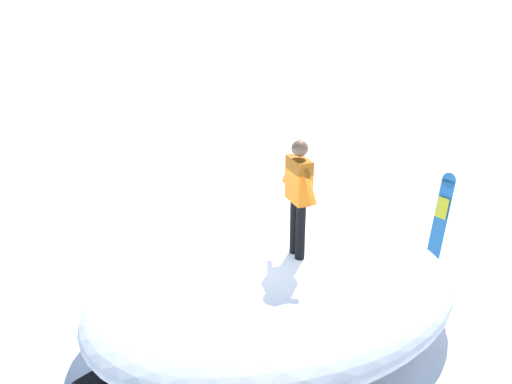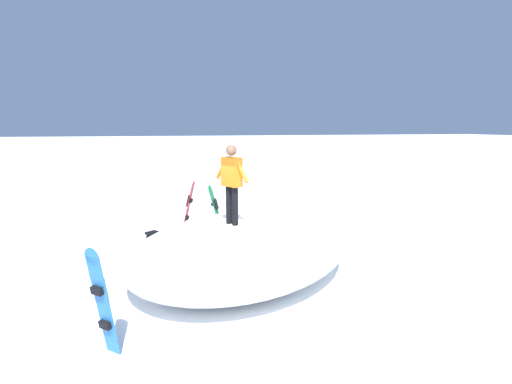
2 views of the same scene
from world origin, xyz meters
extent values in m
plane|color=white|center=(0.00, 0.00, 0.00)|extent=(240.00, 240.00, 0.00)
ellipsoid|color=white|center=(0.16, 0.08, 0.60)|extent=(7.23, 7.05, 1.20)
cylinder|color=black|center=(0.49, 0.14, 1.62)|extent=(0.14, 0.14, 0.85)
cylinder|color=black|center=(0.38, 0.31, 1.62)|extent=(0.14, 0.14, 0.85)
cube|color=orange|center=(0.43, 0.23, 2.37)|extent=(0.43, 0.52, 0.63)
sphere|color=#936B4C|center=(0.43, 0.23, 2.83)|extent=(0.23, 0.23, 0.23)
cylinder|color=orange|center=(0.60, -0.05, 2.42)|extent=(0.28, 0.39, 0.52)
cylinder|color=orange|center=(0.27, 0.50, 2.42)|extent=(0.28, 0.39, 0.52)
cube|color=red|center=(1.22, -3.37, 0.77)|extent=(0.47, 0.38, 1.54)
cylinder|color=red|center=(1.04, -3.31, 1.54)|extent=(0.16, 0.28, 0.26)
cube|color=black|center=(1.21, -3.37, 1.05)|extent=(0.17, 0.24, 0.37)
cube|color=black|center=(1.11, -3.34, 1.05)|extent=(0.15, 0.21, 0.12)
cube|color=black|center=(1.24, -3.38, 0.49)|extent=(0.15, 0.21, 0.12)
cube|color=#1E8C47|center=(0.34, -3.15, 0.69)|extent=(0.50, 0.44, 1.39)
cylinder|color=#1E8C47|center=(0.52, -3.24, 1.38)|extent=(0.21, 0.31, 0.29)
cube|color=black|center=(0.35, -3.16, 0.94)|extent=(0.20, 0.27, 0.33)
cube|color=black|center=(0.44, -3.20, 0.94)|extent=(0.17, 0.21, 0.12)
cube|color=black|center=(0.31, -3.14, 0.44)|extent=(0.17, 0.21, 0.12)
cube|color=#2672BF|center=(2.75, 2.74, 0.79)|extent=(0.38, 0.38, 1.58)
cylinder|color=#2672BF|center=(2.83, 2.83, 1.58)|extent=(0.25, 0.22, 0.27)
cube|color=yellow|center=(2.76, 2.75, 1.07)|extent=(0.22, 0.20, 0.38)
cube|color=black|center=(2.81, 2.80, 1.07)|extent=(0.20, 0.19, 0.12)
cube|color=black|center=(2.75, 2.74, 0.51)|extent=(0.20, 0.19, 0.12)
ellipsoid|color=black|center=(2.29, -2.34, 0.21)|extent=(0.45, 0.42, 0.42)
ellipsoid|color=black|center=(2.43, -2.25, 0.15)|extent=(0.20, 0.22, 0.20)
cube|color=black|center=(2.29, -2.34, 0.38)|extent=(0.38, 0.35, 0.06)
cylinder|color=black|center=(2.08, -2.40, 0.01)|extent=(0.24, 0.18, 0.04)
cylinder|color=black|center=(2.16, -2.52, 0.01)|extent=(0.24, 0.18, 0.04)
ellipsoid|color=black|center=(-1.91, -1.89, 0.16)|extent=(0.46, 0.52, 0.31)
ellipsoid|color=black|center=(-1.80, -1.72, 0.11)|extent=(0.24, 0.21, 0.15)
cube|color=black|center=(-1.91, -1.89, 0.29)|extent=(0.39, 0.44, 0.06)
cylinder|color=black|center=(-2.10, -2.06, 0.01)|extent=(0.19, 0.29, 0.04)
cylinder|color=black|center=(-1.97, -2.14, 0.01)|extent=(0.19, 0.29, 0.04)
camera|label=1|loc=(1.24, -7.46, 5.21)|focal=41.50mm
camera|label=2|loc=(1.77, 7.97, 3.35)|focal=25.61mm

